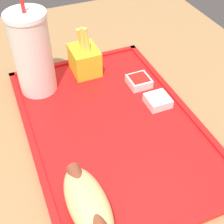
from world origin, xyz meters
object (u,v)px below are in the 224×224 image
hot_dog_far (88,203)px  fries_carton (85,59)px  sauce_cup_mayo (158,100)px  sauce_cup_ketchup (139,81)px  soda_cup (33,54)px

hot_dog_far → fries_carton: (0.33, -0.11, 0.01)m
hot_dog_far → sauce_cup_mayo: hot_dog_far is taller
sauce_cup_ketchup → soda_cup: bearing=70.5°
soda_cup → sauce_cup_ketchup: (-0.07, -0.20, -0.08)m
fries_carton → soda_cup: bearing=100.4°
hot_dog_far → sauce_cup_mayo: size_ratio=2.94×
soda_cup → sauce_cup_ketchup: 0.22m
soda_cup → sauce_cup_mayo: size_ratio=4.52×
fries_carton → sauce_cup_ketchup: 0.13m
soda_cup → hot_dog_far: size_ratio=1.54×
sauce_cup_ketchup → hot_dog_far: bearing=140.4°
soda_cup → sauce_cup_mayo: soda_cup is taller
hot_dog_far → fries_carton: fries_carton is taller
soda_cup → hot_dog_far: bearing=-179.7°
fries_carton → sauce_cup_ketchup: fries_carton is taller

